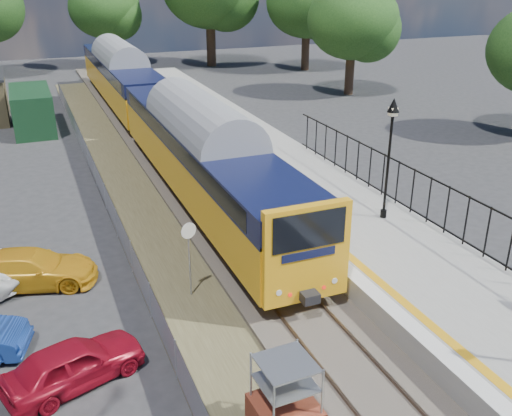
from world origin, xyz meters
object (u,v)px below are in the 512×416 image
victorian_lamp_north (391,131)px  car_red (74,363)px  brick_plinth (285,403)px  car_yellow (31,269)px  train (151,103)px  speed_sign (189,248)px

victorian_lamp_north → car_red: victorian_lamp_north is taller
brick_plinth → car_red: size_ratio=0.61×
car_red → car_yellow: size_ratio=0.84×
victorian_lamp_north → train: (-5.30, 16.48, -1.96)m
train → brick_plinth: (-2.50, -24.40, -1.30)m
victorian_lamp_north → car_yellow: victorian_lamp_north is taller
car_red → car_yellow: (-0.83, 5.55, 0.01)m
train → car_red: bearing=-107.8°
brick_plinth → car_yellow: size_ratio=0.51×
victorian_lamp_north → speed_sign: bearing=-170.7°
train → car_yellow: 16.95m
car_red → brick_plinth: bearing=-151.3°
train → speed_sign: size_ratio=15.65×
car_red → car_yellow: bearing=-10.7°
speed_sign → car_yellow: size_ratio=0.61×
train → car_red: 21.78m
speed_sign → car_red: size_ratio=0.73×
brick_plinth → car_yellow: brick_plinth is taller
victorian_lamp_north → train: bearing=107.8°
speed_sign → car_yellow: bearing=133.3°
victorian_lamp_north → train: victorian_lamp_north is taller
victorian_lamp_north → brick_plinth: size_ratio=2.12×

